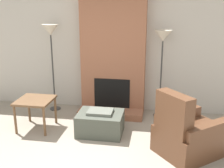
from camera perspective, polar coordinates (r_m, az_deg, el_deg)
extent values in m
cube|color=#BCB7AD|center=(5.94, 0.54, 7.04)|extent=(7.44, 0.06, 2.60)
cube|color=#935B42|center=(5.76, 0.25, 6.73)|extent=(1.32, 0.31, 2.60)
cube|color=#935B42|center=(5.78, -0.31, -5.99)|extent=(1.32, 0.38, 0.13)
cube|color=black|center=(5.82, -0.01, -1.90)|extent=(0.74, 0.02, 0.61)
cube|color=#474C42|center=(5.05, -2.39, -7.95)|extent=(0.79, 0.61, 0.39)
cube|color=#60665B|center=(4.96, -2.42, -5.66)|extent=(0.44, 0.33, 0.05)
cube|color=brown|center=(4.61, 15.69, -10.83)|extent=(1.24, 1.22, 0.43)
cube|color=brown|center=(4.23, 12.30, -8.62)|extent=(0.55, 0.60, 1.03)
cube|color=brown|center=(4.39, 18.66, -11.32)|extent=(0.77, 0.68, 0.60)
cube|color=brown|center=(4.76, 13.13, -8.57)|extent=(0.77, 0.68, 0.60)
cube|color=brown|center=(5.29, -15.38, -3.22)|extent=(0.62, 0.63, 0.04)
cylinder|color=brown|center=(5.29, -19.07, -6.90)|extent=(0.04, 0.04, 0.53)
cylinder|color=brown|center=(5.06, -13.59, -7.51)|extent=(0.04, 0.04, 0.53)
cylinder|color=brown|center=(5.73, -16.51, -4.79)|extent=(0.04, 0.04, 0.53)
cylinder|color=brown|center=(5.52, -11.41, -5.25)|extent=(0.04, 0.04, 0.53)
cylinder|color=#333333|center=(6.32, -11.45, -4.89)|extent=(0.23, 0.23, 0.02)
cylinder|color=#333333|center=(6.07, -11.89, 2.21)|extent=(0.03, 0.03, 1.59)
cone|color=beige|center=(5.91, -12.42, 10.72)|extent=(0.34, 0.34, 0.22)
cylinder|color=#333333|center=(5.93, 9.51, -6.25)|extent=(0.23, 0.23, 0.02)
cylinder|color=#333333|center=(5.67, 9.88, 0.91)|extent=(0.03, 0.03, 1.52)
cone|color=beige|center=(5.50, 10.34, 9.64)|extent=(0.34, 0.34, 0.22)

